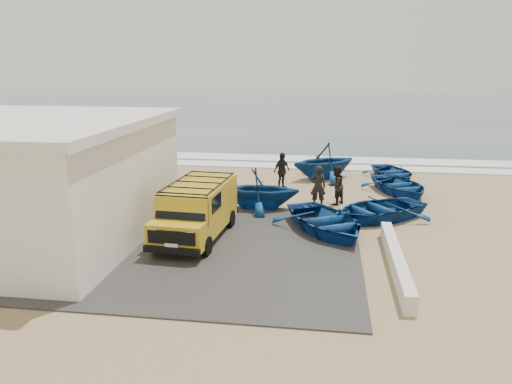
{
  "coord_description": "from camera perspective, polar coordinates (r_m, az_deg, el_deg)",
  "views": [
    {
      "loc": [
        2.79,
        -17.65,
        6.16
      ],
      "look_at": [
        0.08,
        1.11,
        1.2
      ],
      "focal_mm": 35.0,
      "sensor_mm": 36.0,
      "label": 1
    }
  ],
  "objects": [
    {
      "name": "building",
      "position": [
        19.15,
        -24.53,
        1.28
      ],
      "size": [
        8.4,
        9.4,
        4.3
      ],
      "color": "white",
      "rests_on": "ground"
    },
    {
      "name": "ground",
      "position": [
        18.9,
        -0.73,
        -4.36
      ],
      "size": [
        160.0,
        160.0,
        0.0
      ],
      "primitive_type": "plane",
      "color": "tan"
    },
    {
      "name": "surf_wash",
      "position": [
        32.85,
        3.2,
        3.88
      ],
      "size": [
        180.0,
        2.2,
        0.04
      ],
      "primitive_type": "cube",
      "color": "white",
      "rests_on": "ground"
    },
    {
      "name": "surf_line",
      "position": [
        30.4,
        2.78,
        3.02
      ],
      "size": [
        180.0,
        1.6,
        0.06
      ],
      "primitive_type": "cube",
      "color": "white",
      "rests_on": "ground"
    },
    {
      "name": "fisherman_front",
      "position": [
        21.74,
        7.1,
        0.63
      ],
      "size": [
        0.71,
        0.5,
        1.86
      ],
      "primitive_type": "imported",
      "rotation": [
        0.0,
        0.0,
        3.22
      ],
      "color": "black",
      "rests_on": "ground"
    },
    {
      "name": "ocean",
      "position": [
        73.96,
        6.12,
        9.82
      ],
      "size": [
        180.0,
        88.0,
        0.01
      ],
      "primitive_type": "cube",
      "color": "#385166",
      "rests_on": "ground"
    },
    {
      "name": "fisherman_back",
      "position": [
        24.76,
        2.96,
        2.43
      ],
      "size": [
        1.02,
        1.12,
        1.83
      ],
      "primitive_type": "imported",
      "rotation": [
        0.0,
        0.0,
        0.91
      ],
      "color": "black",
      "rests_on": "ground"
    },
    {
      "name": "boat_mid_right",
      "position": [
        24.9,
        16.08,
        0.72
      ],
      "size": [
        4.11,
        4.7,
        0.81
      ],
      "primitive_type": "imported",
      "rotation": [
        0.0,
        0.0,
        0.4
      ],
      "color": "navy",
      "rests_on": "ground"
    },
    {
      "name": "slab",
      "position": [
        17.48,
        -8.29,
        -6.05
      ],
      "size": [
        12.0,
        10.0,
        0.05
      ],
      "primitive_type": "cube",
      "color": "#3C3A37",
      "rests_on": "ground"
    },
    {
      "name": "fisherman_middle",
      "position": [
        22.32,
        9.13,
        0.77
      ],
      "size": [
        1.04,
        1.07,
        1.74
      ],
      "primitive_type": "imported",
      "rotation": [
        0.0,
        0.0,
        -2.25
      ],
      "color": "black",
      "rests_on": "ground"
    },
    {
      "name": "boat_near_left",
      "position": [
        18.66,
        7.96,
        -3.28
      ],
      "size": [
        4.88,
        5.37,
        0.91
      ],
      "primitive_type": "imported",
      "rotation": [
        0.0,
        0.0,
        0.5
      ],
      "color": "navy",
      "rests_on": "ground"
    },
    {
      "name": "parapet",
      "position": [
        15.94,
        15.71,
        -7.58
      ],
      "size": [
        0.35,
        6.0,
        0.55
      ],
      "primitive_type": "cube",
      "color": "silver",
      "rests_on": "ground"
    },
    {
      "name": "boat_far_left",
      "position": [
        27.16,
        7.77,
        3.54
      ],
      "size": [
        4.9,
        4.76,
        1.97
      ],
      "primitive_type": "imported",
      "rotation": [
        0.0,
        0.0,
        -0.97
      ],
      "color": "navy",
      "rests_on": "ground"
    },
    {
      "name": "boat_near_right",
      "position": [
        20.59,
        13.7,
        -1.9
      ],
      "size": [
        5.2,
        4.93,
        0.88
      ],
      "primitive_type": "imported",
      "rotation": [
        0.0,
        0.0,
        -0.95
      ],
      "color": "navy",
      "rests_on": "ground"
    },
    {
      "name": "boat_mid_left",
      "position": [
        21.31,
        0.4,
        0.36
      ],
      "size": [
        3.39,
        2.93,
        1.78
      ],
      "primitive_type": "imported",
      "rotation": [
        0.0,
        0.0,
        1.57
      ],
      "color": "navy",
      "rests_on": "ground"
    },
    {
      "name": "boat_far_right",
      "position": [
        27.96,
        15.4,
        2.18
      ],
      "size": [
        3.61,
        4.21,
        0.74
      ],
      "primitive_type": "imported",
      "rotation": [
        0.0,
        0.0,
        0.35
      ],
      "color": "navy",
      "rests_on": "ground"
    },
    {
      "name": "van",
      "position": [
        17.9,
        -6.75,
        -1.88
      ],
      "size": [
        2.2,
        4.86,
        2.03
      ],
      "rotation": [
        0.0,
        0.0,
        -0.07
      ],
      "color": "gold",
      "rests_on": "ground"
    }
  ]
}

